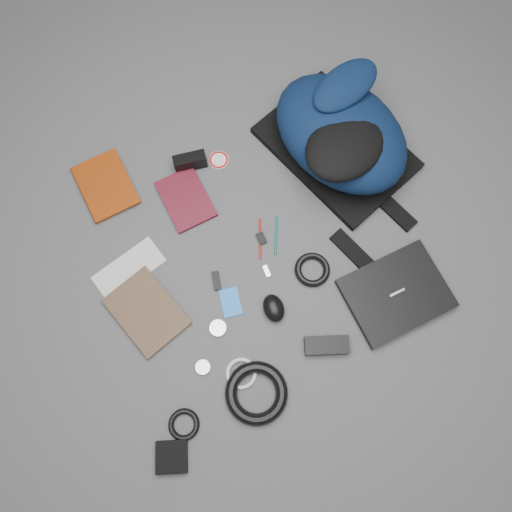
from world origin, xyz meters
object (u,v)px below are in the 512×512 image
object	(u,v)px
dvd_case	(186,199)
mouse	(274,308)
textbook_red	(83,196)
comic_book	(124,330)
backpack	(341,133)
power_brick	(326,345)
laptop	(396,293)
pouch	(172,457)
compact_camera	(190,162)

from	to	relation	value
dvd_case	mouse	distance (m)	0.48
textbook_red	comic_book	distance (m)	0.48
mouse	backpack	bearing A→B (deg)	49.94
backpack	comic_book	xyz separation A→B (m)	(-0.87, -0.35, -0.10)
comic_book	power_brick	distance (m)	0.63
dvd_case	mouse	xyz separation A→B (m)	(0.14, -0.45, 0.02)
textbook_red	backpack	bearing A→B (deg)	-15.90
laptop	pouch	distance (m)	0.85
laptop	mouse	size ratio (longest dim) A/B	3.43
power_brick	comic_book	bearing A→B (deg)	173.43
laptop	textbook_red	distance (m)	1.08
comic_book	textbook_red	bearing A→B (deg)	70.10
textbook_red	compact_camera	distance (m)	0.38
dvd_case	power_brick	bearing A→B (deg)	-74.38
textbook_red	dvd_case	size ratio (longest dim) A/B	1.11
mouse	pouch	bearing A→B (deg)	-143.13
dvd_case	pouch	bearing A→B (deg)	-117.93
textbook_red	pouch	distance (m)	0.89
dvd_case	textbook_red	bearing A→B (deg)	151.25
laptop	dvd_case	bearing A→B (deg)	128.55
comic_book	compact_camera	world-z (taller)	compact_camera
laptop	backpack	bearing A→B (deg)	82.05
compact_camera	backpack	bearing A→B (deg)	-7.39
dvd_case	mouse	size ratio (longest dim) A/B	2.24
backpack	compact_camera	distance (m)	0.51
laptop	pouch	world-z (taller)	laptop
compact_camera	pouch	world-z (taller)	compact_camera
textbook_red	mouse	xyz separation A→B (m)	(0.47, -0.58, 0.01)
mouse	pouch	distance (m)	0.53
pouch	dvd_case	bearing A→B (deg)	68.87
compact_camera	power_brick	xyz separation A→B (m)	(0.20, -0.73, -0.01)
dvd_case	comic_book	bearing A→B (deg)	-139.00
dvd_case	compact_camera	world-z (taller)	compact_camera
backpack	pouch	xyz separation A→B (m)	(-0.84, -0.75, -0.10)
mouse	power_brick	size ratio (longest dim) A/B	0.67
compact_camera	power_brick	distance (m)	0.76
backpack	dvd_case	bearing A→B (deg)	157.73
laptop	compact_camera	distance (m)	0.81
laptop	mouse	world-z (taller)	mouse
power_brick	pouch	size ratio (longest dim) A/B	1.48
mouse	power_brick	world-z (taller)	mouse
backpack	power_brick	world-z (taller)	backpack
backpack	power_brick	xyz separation A→B (m)	(-0.29, -0.62, -0.10)
textbook_red	pouch	size ratio (longest dim) A/B	2.45
backpack	dvd_case	xyz separation A→B (m)	(-0.55, 0.00, -0.11)
comic_book	compact_camera	distance (m)	0.60
compact_camera	mouse	distance (m)	0.58
dvd_case	power_brick	distance (m)	0.67
comic_book	compact_camera	size ratio (longest dim) A/B	2.20
comic_book	mouse	distance (m)	0.47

